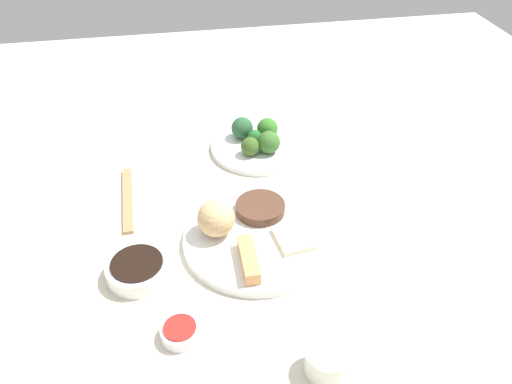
# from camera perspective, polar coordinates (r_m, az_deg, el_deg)

# --- Properties ---
(tabletop) EXTENTS (2.20, 2.20, 0.02)m
(tabletop) POSITION_cam_1_polar(r_m,az_deg,el_deg) (1.04, -0.30, -4.35)
(tabletop) COLOR beige
(tabletop) RESTS_ON ground
(main_plate) EXTENTS (0.29, 0.29, 0.02)m
(main_plate) POSITION_cam_1_polar(r_m,az_deg,el_deg) (0.99, -0.13, -5.31)
(main_plate) COLOR white
(main_plate) RESTS_ON tabletop
(rice_scoop) EXTENTS (0.07, 0.07, 0.07)m
(rice_scoop) POSITION_cam_1_polar(r_m,az_deg,el_deg) (0.97, -4.50, -2.96)
(rice_scoop) COLOR tan
(rice_scoop) RESTS_ON main_plate
(spring_roll) EXTENTS (0.11, 0.03, 0.03)m
(spring_roll) POSITION_cam_1_polar(r_m,az_deg,el_deg) (0.93, -0.82, -7.51)
(spring_roll) COLOR tan
(spring_roll) RESTS_ON main_plate
(crab_rangoon_wonton) EXTENTS (0.09, 0.08, 0.01)m
(crab_rangoon_wonton) POSITION_cam_1_polar(r_m,az_deg,el_deg) (0.98, 4.23, -5.16)
(crab_rangoon_wonton) COLOR beige
(crab_rangoon_wonton) RESTS_ON main_plate
(stir_fry_heap) EXTENTS (0.10, 0.10, 0.02)m
(stir_fry_heap) POSITION_cam_1_polar(r_m,az_deg,el_deg) (1.04, 0.48, -1.78)
(stir_fry_heap) COLOR #4E3122
(stir_fry_heap) RESTS_ON main_plate
(broccoli_plate) EXTENTS (0.23, 0.23, 0.01)m
(broccoli_plate) POSITION_cam_1_polar(r_m,az_deg,el_deg) (1.25, 0.33, 5.10)
(broccoli_plate) COLOR white
(broccoli_plate) RESTS_ON tabletop
(broccoli_floret_0) EXTENTS (0.04, 0.04, 0.04)m
(broccoli_floret_0) POSITION_cam_1_polar(r_m,az_deg,el_deg) (1.24, -0.15, 6.12)
(broccoli_floret_0) COLOR #1F5D25
(broccoli_floret_0) RESTS_ON broccoli_plate
(broccoli_floret_1) EXTENTS (0.05, 0.05, 0.05)m
(broccoli_floret_1) POSITION_cam_1_polar(r_m,az_deg,el_deg) (1.26, -1.56, 7.18)
(broccoli_floret_1) COLOR #275832
(broccoli_floret_1) RESTS_ON broccoli_plate
(broccoli_floret_2) EXTENTS (0.05, 0.05, 0.05)m
(broccoli_floret_2) POSITION_cam_1_polar(r_m,az_deg,el_deg) (1.21, 1.45, 5.59)
(broccoli_floret_2) COLOR #356628
(broccoli_floret_2) RESTS_ON broccoli_plate
(broccoli_floret_3) EXTENTS (0.05, 0.05, 0.05)m
(broccoli_floret_3) POSITION_cam_1_polar(r_m,az_deg,el_deg) (1.26, 1.29, 7.12)
(broccoli_floret_3) COLOR #337025
(broccoli_floret_3) RESTS_ON broccoli_plate
(broccoli_floret_4) EXTENTS (0.04, 0.04, 0.04)m
(broccoli_floret_4) POSITION_cam_1_polar(r_m,az_deg,el_deg) (1.20, -0.66, 5.12)
(broccoli_floret_4) COLOR #385821
(broccoli_floret_4) RESTS_ON broccoli_plate
(soy_sauce_bowl) EXTENTS (0.11, 0.11, 0.03)m
(soy_sauce_bowl) POSITION_cam_1_polar(r_m,az_deg,el_deg) (0.95, -13.06, -8.46)
(soy_sauce_bowl) COLOR white
(soy_sauce_bowl) RESTS_ON tabletop
(soy_sauce_bowl_liquid) EXTENTS (0.09, 0.09, 0.00)m
(soy_sauce_bowl_liquid) POSITION_cam_1_polar(r_m,az_deg,el_deg) (0.94, -13.21, -7.74)
(soy_sauce_bowl_liquid) COLOR black
(soy_sauce_bowl_liquid) RESTS_ON soy_sauce_bowl
(sauce_ramekin_sweet_and_sour) EXTENTS (0.06, 0.06, 0.02)m
(sauce_ramekin_sweet_and_sour) POSITION_cam_1_polar(r_m,az_deg,el_deg) (0.85, -8.44, -15.27)
(sauce_ramekin_sweet_and_sour) COLOR white
(sauce_ramekin_sweet_and_sour) RESTS_ON tabletop
(sauce_ramekin_sweet_and_sour_liquid) EXTENTS (0.05, 0.05, 0.00)m
(sauce_ramekin_sweet_and_sour_liquid) POSITION_cam_1_polar(r_m,az_deg,el_deg) (0.84, -8.52, -14.75)
(sauce_ramekin_sweet_and_sour_liquid) COLOR red
(sauce_ramekin_sweet_and_sour_liquid) RESTS_ON sauce_ramekin_sweet_and_sour
(teacup) EXTENTS (0.07, 0.07, 0.05)m
(teacup) POSITION_cam_1_polar(r_m,az_deg,el_deg) (0.81, 7.92, -18.29)
(teacup) COLOR silver
(teacup) RESTS_ON tabletop
(chopsticks_pair) EXTENTS (0.22, 0.03, 0.01)m
(chopsticks_pair) POSITION_cam_1_polar(r_m,az_deg,el_deg) (1.13, -14.17, -0.77)
(chopsticks_pair) COLOR #9E7A4D
(chopsticks_pair) RESTS_ON tabletop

